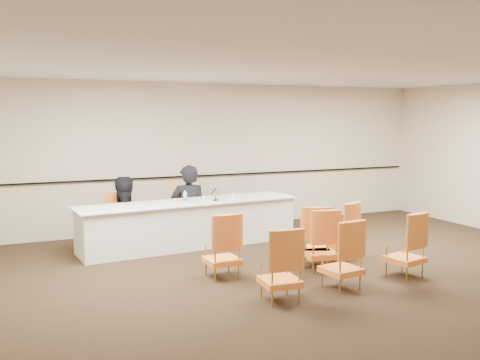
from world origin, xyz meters
The scene contains 21 objects.
floor centered at (0.00, 0.00, 0.00)m, with size 10.00×10.00×0.00m, color black.
ceiling centered at (0.00, 0.00, 3.00)m, with size 10.00×10.00×0.00m, color silver.
wall_back centered at (0.00, 4.00, 1.50)m, with size 10.00×0.04×3.00m, color beige.
wall_rail centered at (0.00, 3.96, 1.10)m, with size 9.80×0.04×0.03m, color black.
panel_table centered at (-1.01, 2.55, 0.40)m, with size 4.03×0.93×0.81m, color silver, non-canonical shape.
panelist_main centered at (-0.83, 3.15, 0.46)m, with size 0.69×0.45×1.89m, color black.
panelist_main_chair centered at (-0.83, 3.15, 0.47)m, with size 0.50×0.50×0.95m, color orange, non-canonical shape.
panelist_second centered at (-2.11, 3.05, 0.34)m, with size 0.88×0.69×1.82m, color black.
panelist_second_chair centered at (-2.11, 3.05, 0.47)m, with size 0.50×0.50×0.95m, color orange, non-canonical shape.
papers centered at (-0.66, 2.51, 0.81)m, with size 0.30×0.22×0.00m, color white.
microphone centered at (-0.55, 2.46, 0.94)m, with size 0.10×0.19×0.27m, color black, non-canonical shape.
water_bottle centered at (-1.12, 2.44, 0.92)m, with size 0.07×0.07×0.22m, color #16717B, non-canonical shape.
drinking_glass centered at (-0.77, 2.45, 0.86)m, with size 0.06×0.06×0.10m, color white.
coffee_cup centered at (-0.20, 2.45, 0.87)m, with size 0.07×0.07×0.11m, color white.
aud_chair_front_left centered at (-1.19, 0.55, 0.47)m, with size 0.50×0.50×0.95m, color orange, non-canonical shape.
aud_chair_front_mid centered at (0.34, 0.55, 0.47)m, with size 0.50×0.50×0.95m, color orange, non-canonical shape.
aud_chair_front_right centered at (0.95, 0.69, 0.47)m, with size 0.50×0.50×0.95m, color orange, non-canonical shape.
aud_chair_back_left centered at (-0.91, -0.67, 0.47)m, with size 0.50×0.50×0.95m, color orange, non-canonical shape.
aud_chair_back_mid centered at (0.09, -0.56, 0.47)m, with size 0.50×0.50×0.95m, color orange, non-canonical shape.
aud_chair_back_right centered at (1.26, -0.47, 0.47)m, with size 0.50×0.50×0.95m, color orange, non-canonical shape.
aud_chair_extra centered at (0.30, 0.28, 0.47)m, with size 0.50×0.50×0.95m, color orange, non-canonical shape.
Camera 1 is at (-4.02, -6.42, 2.29)m, focal length 40.00 mm.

